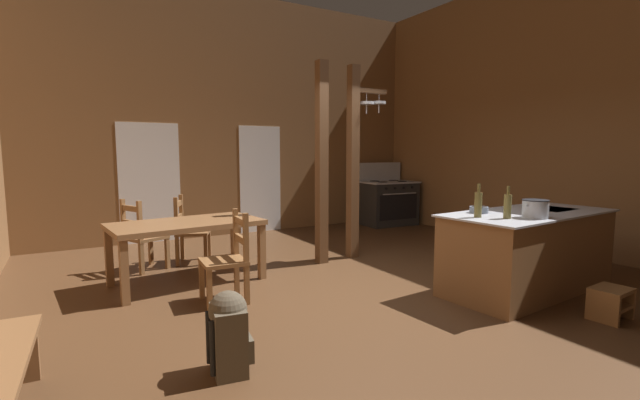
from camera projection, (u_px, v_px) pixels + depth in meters
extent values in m
cube|color=#4C301C|center=(369.00, 295.00, 4.92)|extent=(8.19, 8.88, 0.10)
cube|color=brown|center=(240.00, 117.00, 8.19)|extent=(8.19, 0.14, 4.44)
cube|color=brown|center=(571.00, 108.00, 6.56)|extent=(0.14, 8.88, 4.44)
cube|color=white|center=(150.00, 183.00, 7.43)|extent=(1.00, 0.01, 2.05)
cube|color=white|center=(260.00, 179.00, 8.45)|extent=(0.84, 0.01, 2.05)
cube|color=brown|center=(528.00, 252.00, 4.91)|extent=(2.16, 1.05, 0.87)
cube|color=#A8AAB2|center=(530.00, 213.00, 4.86)|extent=(2.23, 1.12, 0.02)
cube|color=black|center=(552.00, 209.00, 5.12)|extent=(0.55, 0.44, 0.00)
cube|color=black|center=(492.00, 276.00, 5.30)|extent=(1.99, 0.19, 0.10)
cube|color=#252525|center=(388.00, 204.00, 9.30)|extent=(1.15, 0.83, 0.90)
cube|color=black|center=(399.00, 207.00, 8.97)|extent=(0.93, 0.07, 0.52)
cylinder|color=#A8AAB2|center=(400.00, 194.00, 8.91)|extent=(0.82, 0.08, 0.02)
cube|color=#A8AAB2|center=(388.00, 182.00, 9.25)|extent=(1.19, 0.87, 0.03)
cube|color=#A8AAB2|center=(379.00, 172.00, 9.55)|extent=(1.14, 0.11, 0.40)
cylinder|color=black|center=(402.00, 181.00, 9.23)|extent=(0.21, 0.21, 0.01)
cylinder|color=black|center=(383.00, 182.00, 9.01)|extent=(0.21, 0.21, 0.01)
cylinder|color=black|center=(393.00, 180.00, 9.50)|extent=(0.21, 0.21, 0.01)
cylinder|color=black|center=(374.00, 181.00, 9.28)|extent=(0.21, 0.21, 0.01)
cylinder|color=black|center=(412.00, 187.00, 9.06)|extent=(0.05, 0.03, 0.04)
cylinder|color=black|center=(404.00, 188.00, 8.96)|extent=(0.05, 0.03, 0.04)
cylinder|color=black|center=(395.00, 188.00, 8.86)|extent=(0.05, 0.03, 0.04)
cylinder|color=black|center=(386.00, 189.00, 8.76)|extent=(0.05, 0.03, 0.04)
cube|color=brown|center=(353.00, 163.00, 6.32)|extent=(0.14, 0.14, 2.79)
cube|color=brown|center=(368.00, 91.00, 6.33)|extent=(0.64, 0.08, 0.06)
cylinder|color=#A8AAB2|center=(367.00, 96.00, 6.33)|extent=(0.01, 0.01, 0.16)
cylinder|color=#A8AAB2|center=(367.00, 103.00, 6.34)|extent=(0.21, 0.21, 0.04)
cylinder|color=#A8AAB2|center=(367.00, 109.00, 6.35)|extent=(0.02, 0.02, 0.14)
cylinder|color=#A8AAB2|center=(379.00, 97.00, 6.44)|extent=(0.01, 0.01, 0.14)
cylinder|color=#A8AAB2|center=(379.00, 103.00, 6.45)|extent=(0.20, 0.20, 0.04)
cylinder|color=#A8AAB2|center=(379.00, 108.00, 6.46)|extent=(0.02, 0.02, 0.14)
cube|color=brown|center=(322.00, 164.00, 6.00)|extent=(0.14, 0.14, 2.79)
cube|color=brown|center=(611.00, 290.00, 4.05)|extent=(0.38, 0.31, 0.04)
cube|color=brown|center=(603.00, 309.00, 3.97)|extent=(0.06, 0.28, 0.26)
cube|color=brown|center=(618.00, 302.00, 4.16)|extent=(0.06, 0.28, 0.26)
cube|color=brown|center=(610.00, 305.00, 4.06)|extent=(0.34, 0.30, 0.03)
cube|color=brown|center=(186.00, 224.00, 5.15)|extent=(1.78, 1.07, 0.06)
cube|color=brown|center=(109.00, 258.00, 5.04)|extent=(0.09, 0.09, 0.68)
cube|color=brown|center=(234.00, 241.00, 5.97)|extent=(0.09, 0.09, 0.68)
cube|color=brown|center=(124.00, 273.00, 4.41)|extent=(0.09, 0.09, 0.68)
cube|color=brown|center=(262.00, 252.00, 5.34)|extent=(0.09, 0.09, 0.68)
cube|color=brown|center=(193.00, 232.00, 6.13)|extent=(0.58, 0.58, 0.04)
cube|color=brown|center=(209.00, 245.00, 6.37)|extent=(0.07, 0.07, 0.41)
cube|color=brown|center=(206.00, 250.00, 6.00)|extent=(0.07, 0.07, 0.41)
cube|color=brown|center=(182.00, 227.00, 6.29)|extent=(0.07, 0.07, 0.95)
cube|color=brown|center=(177.00, 232.00, 5.92)|extent=(0.07, 0.07, 0.95)
cube|color=brown|center=(178.00, 204.00, 6.06)|extent=(0.18, 0.36, 0.07)
cube|color=brown|center=(179.00, 217.00, 6.08)|extent=(0.18, 0.36, 0.07)
cube|color=brown|center=(223.00, 261.00, 4.51)|extent=(0.47, 0.47, 0.04)
cube|color=brown|center=(209.00, 290.00, 4.28)|extent=(0.05, 0.05, 0.41)
cube|color=brown|center=(202.00, 280.00, 4.62)|extent=(0.05, 0.05, 0.41)
cube|color=brown|center=(246.00, 259.00, 4.42)|extent=(0.05, 0.05, 0.95)
cube|color=brown|center=(236.00, 252.00, 4.75)|extent=(0.05, 0.05, 0.95)
cube|color=brown|center=(240.00, 221.00, 4.54)|extent=(0.06, 0.38, 0.07)
cube|color=brown|center=(241.00, 239.00, 4.57)|extent=(0.06, 0.38, 0.07)
cube|color=brown|center=(146.00, 238.00, 5.75)|extent=(0.58, 0.58, 0.04)
cube|color=brown|center=(151.00, 250.00, 6.04)|extent=(0.07, 0.07, 0.41)
cube|color=brown|center=(167.00, 253.00, 5.82)|extent=(0.07, 0.07, 0.41)
cube|color=brown|center=(124.00, 235.00, 5.71)|extent=(0.07, 0.07, 0.95)
cube|color=brown|center=(141.00, 238.00, 5.49)|extent=(0.07, 0.07, 0.95)
cube|color=brown|center=(131.00, 209.00, 5.55)|extent=(0.19, 0.36, 0.07)
cube|color=brown|center=(131.00, 223.00, 5.58)|extent=(0.19, 0.36, 0.07)
cube|color=brown|center=(12.00, 356.00, 2.92)|extent=(0.31, 0.08, 0.40)
cube|color=#4C4233|center=(229.00, 340.00, 3.07)|extent=(0.26, 0.35, 0.48)
cube|color=#4C4233|center=(247.00, 347.00, 3.13)|extent=(0.09, 0.23, 0.17)
cylinder|color=black|center=(209.00, 337.00, 3.12)|extent=(0.05, 0.05, 0.38)
cylinder|color=black|center=(213.00, 349.00, 2.94)|extent=(0.05, 0.05, 0.38)
sphere|color=#4C4233|center=(228.00, 310.00, 3.05)|extent=(0.31, 0.31, 0.27)
cylinder|color=#A8AAB2|center=(535.00, 209.00, 4.41)|extent=(0.25, 0.25, 0.18)
cylinder|color=black|center=(536.00, 200.00, 4.40)|extent=(0.26, 0.26, 0.01)
cylinder|color=#A8AAB2|center=(527.00, 206.00, 4.34)|extent=(0.05, 0.02, 0.02)
cylinder|color=#A8AAB2|center=(544.00, 204.00, 4.48)|extent=(0.05, 0.02, 0.02)
cylinder|color=slate|center=(479.00, 210.00, 4.78)|extent=(0.20, 0.20, 0.07)
cylinder|color=black|center=(479.00, 207.00, 4.77)|extent=(0.16, 0.16, 0.00)
cylinder|color=brown|center=(507.00, 207.00, 4.37)|extent=(0.08, 0.08, 0.24)
cylinder|color=brown|center=(508.00, 190.00, 4.35)|extent=(0.03, 0.03, 0.09)
cylinder|color=brown|center=(478.00, 205.00, 4.45)|extent=(0.08, 0.08, 0.26)
cylinder|color=brown|center=(479.00, 188.00, 4.43)|extent=(0.03, 0.03, 0.09)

